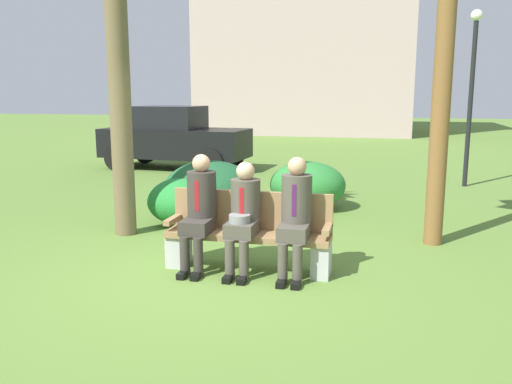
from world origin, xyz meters
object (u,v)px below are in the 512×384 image
at_px(parked_car_near, 174,138).
at_px(street_lamp, 472,81).
at_px(seated_man_middle, 243,212).
at_px(seated_man_right, 295,211).
at_px(park_bench, 249,233).
at_px(seated_man_left, 200,206).
at_px(building_backdrop, 309,21).
at_px(shrub_far_lawn, 308,185).
at_px(shrub_mid_lawn, 185,201).
at_px(shrub_near_bench, 210,190).

relative_size(parked_car_near, street_lamp, 1.07).
xyz_separation_m(seated_man_middle, seated_man_right, (0.59, 0.01, 0.04)).
xyz_separation_m(park_bench, street_lamp, (3.22, 6.54, 1.86)).
relative_size(seated_man_left, seated_man_right, 1.00).
relative_size(parked_car_near, building_backdrop, 0.36).
distance_m(parked_car_near, building_backdrop, 15.65).
bearing_deg(seated_man_middle, seated_man_left, 178.58).
height_order(street_lamp, building_backdrop, building_backdrop).
bearing_deg(shrub_far_lawn, seated_man_left, -101.68).
xyz_separation_m(seated_man_right, shrub_far_lawn, (-0.38, 3.56, -0.33)).
bearing_deg(seated_man_right, shrub_far_lawn, 96.11).
height_order(seated_man_left, shrub_mid_lawn, seated_man_left).
relative_size(seated_man_left, street_lamp, 0.36).
height_order(park_bench, seated_man_right, seated_man_right).
bearing_deg(seated_man_middle, building_backdrop, 96.54).
distance_m(street_lamp, building_backdrop, 17.26).
bearing_deg(street_lamp, seated_man_left, -119.51).
bearing_deg(street_lamp, seated_man_middle, -115.93).
bearing_deg(park_bench, street_lamp, 63.82).
height_order(shrub_mid_lawn, parked_car_near, parked_car_near).
bearing_deg(seated_man_middle, street_lamp, 64.07).
height_order(seated_man_left, shrub_far_lawn, seated_man_left).
distance_m(park_bench, seated_man_middle, 0.32).
xyz_separation_m(shrub_near_bench, parked_car_near, (-2.82, 5.34, 0.36)).
relative_size(shrub_far_lawn, parked_car_near, 0.34).
bearing_deg(seated_man_left, building_backdrop, 95.22).
xyz_separation_m(seated_man_left, seated_man_right, (1.12, 0.00, 0.00)).
xyz_separation_m(seated_man_left, seated_man_middle, (0.53, -0.01, -0.04)).
bearing_deg(shrub_far_lawn, seated_man_middle, -93.37).
bearing_deg(seated_man_middle, shrub_near_bench, 116.63).
distance_m(shrub_mid_lawn, building_backdrop, 21.33).
bearing_deg(shrub_far_lawn, shrub_mid_lawn, -135.53).
height_order(park_bench, building_backdrop, building_backdrop).
height_order(seated_man_left, parked_car_near, parked_car_near).
bearing_deg(seated_man_right, shrub_near_bench, 126.89).
xyz_separation_m(seated_man_left, building_backdrop, (-2.06, 22.56, 4.89)).
distance_m(shrub_far_lawn, building_backdrop, 19.90).
bearing_deg(parked_car_near, street_lamp, -8.41).
bearing_deg(shrub_mid_lawn, seated_man_left, -64.18).
bearing_deg(seated_man_left, street_lamp, 60.49).
xyz_separation_m(park_bench, seated_man_right, (0.56, -0.12, 0.32)).
height_order(parked_car_near, street_lamp, street_lamp).
bearing_deg(seated_man_left, shrub_mid_lawn, 115.82).
height_order(shrub_far_lawn, street_lamp, street_lamp).
height_order(seated_man_right, shrub_mid_lawn, seated_man_right).
bearing_deg(seated_man_left, parked_car_near, 114.37).
distance_m(seated_man_left, shrub_far_lawn, 3.65).
relative_size(seated_man_left, shrub_far_lawn, 1.00).
bearing_deg(shrub_far_lawn, building_backdrop, 98.37).
height_order(seated_man_middle, shrub_mid_lawn, seated_man_middle).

